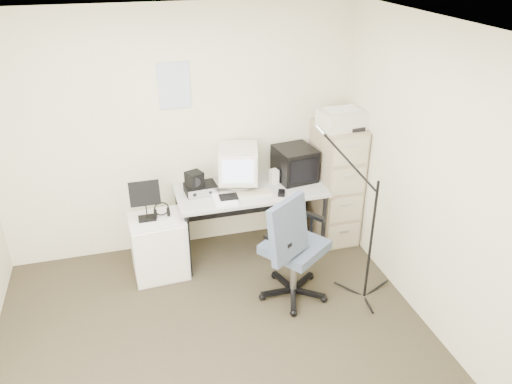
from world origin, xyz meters
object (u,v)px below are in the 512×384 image
object	(u,v)px
filing_cabinet	(335,183)
desk	(250,220)
side_cart	(159,247)
office_chair	(295,245)

from	to	relation	value
filing_cabinet	desk	size ratio (longest dim) A/B	0.87
filing_cabinet	desk	distance (m)	0.99
filing_cabinet	side_cart	world-z (taller)	filing_cabinet
office_chair	side_cart	distance (m)	1.36
desk	office_chair	xyz separation A→B (m)	(0.18, -0.85, 0.19)
side_cart	office_chair	bearing A→B (deg)	-33.32
desk	side_cart	size ratio (longest dim) A/B	2.36
desk	side_cart	distance (m)	0.99
filing_cabinet	side_cart	size ratio (longest dim) A/B	2.04
filing_cabinet	side_cart	distance (m)	1.96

